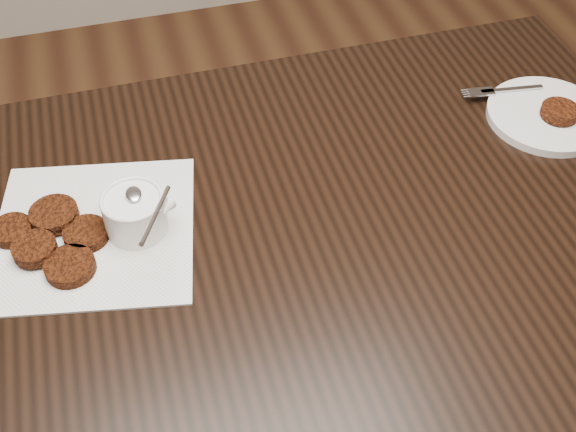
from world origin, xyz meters
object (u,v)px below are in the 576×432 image
object	(u,v)px
napkin	(94,232)
sauce_ramekin	(131,197)
table	(264,389)
plate_with_patty	(548,112)

from	to	relation	value
napkin	sauce_ramekin	size ratio (longest dim) A/B	2.27
table	plate_with_patty	world-z (taller)	plate_with_patty
table	plate_with_patty	distance (m)	0.68
napkin	plate_with_patty	size ratio (longest dim) A/B	1.41
table	sauce_ramekin	xyz separation A→B (m)	(-0.15, 0.09, 0.44)
napkin	plate_with_patty	bearing A→B (deg)	3.76
plate_with_patty	table	bearing A→B (deg)	-164.34
sauce_ramekin	plate_with_patty	bearing A→B (deg)	5.04
table	sauce_ramekin	bearing A→B (deg)	149.72
sauce_ramekin	plate_with_patty	world-z (taller)	sauce_ramekin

